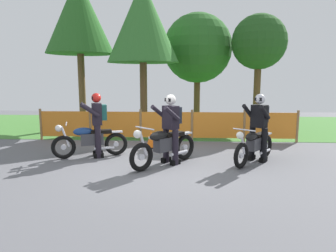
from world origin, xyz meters
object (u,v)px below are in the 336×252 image
Objects in this scene: motorcycle_third at (254,145)px; traffic_cone at (151,139)px; motorcycle_trailing at (90,140)px; rider_third at (259,124)px; rider_trailing at (97,121)px; rider_lead at (171,125)px; motorcycle_lead at (164,146)px.

traffic_cone is at bearing -80.19° from motorcycle_third.
motorcycle_third is (4.21, -0.30, -0.01)m from motorcycle_trailing.
rider_third is at bearing 158.15° from motorcycle_trailing.
rider_third is (4.14, -0.22, 0.00)m from rider_trailing.
motorcycle_trailing is 3.56× the size of traffic_cone.
motorcycle_trailing is 4.22m from motorcycle_third.
rider_third is (2.18, 0.35, 0.00)m from rider_lead.
motorcycle_trailing is 1.11× the size of rider_lead.
motorcycle_trailing reaches higher than motorcycle_third.
traffic_cone is at bearing -76.44° from rider_third.
rider_lead is 3.19× the size of traffic_cone.
motorcycle_third is at bearing 141.59° from motorcycle_lead.
motorcycle_lead is at bearing 141.78° from motorcycle_trailing.
rider_lead is 1.94m from traffic_cone.
motorcycle_third is at bearing 137.62° from rider_lead.
motorcycle_third is (2.20, 0.36, -0.04)m from motorcycle_lead.
rider_trailing is 3.19× the size of traffic_cone.
rider_trailing is at bearing -69.76° from motorcycle_lead.
rider_trailing is (-4.01, 0.38, 0.51)m from motorcycle_third.
rider_trailing is (0.20, 0.07, 0.50)m from motorcycle_trailing.
rider_third is (0.13, 0.16, 0.51)m from motorcycle_third.
traffic_cone is (1.48, 1.19, -0.19)m from motorcycle_trailing.
rider_third is at bearing 145.00° from motorcycle_lead.
rider_lead reaches higher than motorcycle_trailing.
motorcycle_third is at bearing 155.86° from motorcycle_trailing.
motorcycle_lead is 3.06× the size of traffic_cone.
rider_third is at bearing 157.02° from rider_trailing.
rider_third is at bearing -179.49° from motorcycle_third.
traffic_cone is at bearing -161.32° from motorcycle_trailing.
motorcycle_third is 3.12m from traffic_cone.
motorcycle_trailing is at bearing -60.46° from rider_lead.
rider_trailing is at bearing -63.76° from rider_lead.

